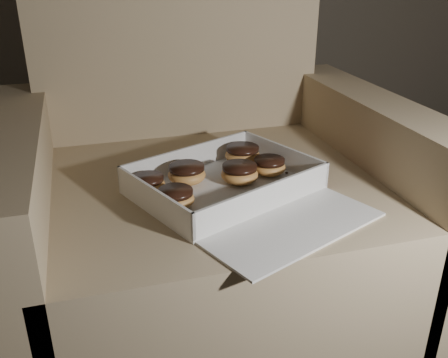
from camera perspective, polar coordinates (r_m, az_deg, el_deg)
armchair at (r=1.25m, az=-2.10°, el=-4.05°), size 0.95×0.81×1.00m
bakery_box at (r=1.04m, az=1.45°, el=-1.40°), size 0.49×0.52×0.06m
donut_a at (r=1.18m, az=2.13°, el=2.85°), size 0.08×0.08×0.04m
donut_b at (r=1.05m, az=-8.67°, el=-0.54°), size 0.07×0.07×0.04m
donut_c at (r=1.12m, az=5.19°, el=1.50°), size 0.07×0.07×0.04m
donut_d at (r=1.08m, az=-4.27°, el=0.62°), size 0.08×0.08×0.04m
donut_e at (r=0.98m, az=-5.56°, el=-2.15°), size 0.07×0.07×0.04m
donut_f at (r=1.08m, az=1.79°, el=0.68°), size 0.08×0.08×0.04m
crumb_a at (r=0.95m, az=-0.21°, el=-3.97°), size 0.01×0.01×0.00m
crumb_b at (r=1.14m, az=7.17°, el=0.71°), size 0.01×0.01×0.00m
crumb_c at (r=0.95m, az=-5.61°, el=-4.30°), size 0.01×0.01×0.00m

